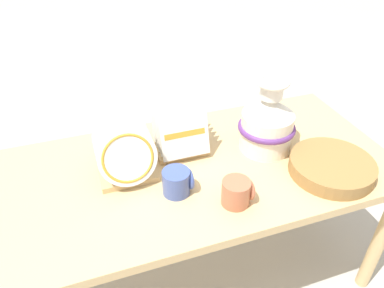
{
  "coord_description": "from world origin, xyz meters",
  "views": [
    {
      "loc": [
        -0.36,
        -1.03,
        1.52
      ],
      "look_at": [
        0.0,
        0.0,
        0.74
      ],
      "focal_mm": 35.0,
      "sensor_mm": 36.0,
      "label": 1
    }
  ],
  "objects_px": {
    "mug_terracotta_glaze": "(237,192)",
    "mug_cobalt_glaze": "(178,182)",
    "ceramic_vase": "(267,122)",
    "dish_rack_round_plates": "(126,156)",
    "dish_rack_square_plates": "(179,133)",
    "wicker_charger_stack": "(332,167)"
  },
  "relations": [
    {
      "from": "ceramic_vase",
      "to": "dish_rack_round_plates",
      "type": "bearing_deg",
      "value": 179.47
    },
    {
      "from": "mug_terracotta_glaze",
      "to": "mug_cobalt_glaze",
      "type": "xyz_separation_m",
      "value": [
        -0.17,
        0.11,
        0.0
      ]
    },
    {
      "from": "ceramic_vase",
      "to": "dish_rack_round_plates",
      "type": "distance_m",
      "value": 0.55
    },
    {
      "from": "dish_rack_square_plates",
      "to": "wicker_charger_stack",
      "type": "relative_size",
      "value": 0.67
    },
    {
      "from": "ceramic_vase",
      "to": "dish_rack_square_plates",
      "type": "bearing_deg",
      "value": 162.41
    },
    {
      "from": "dish_rack_round_plates",
      "to": "dish_rack_square_plates",
      "type": "height_order",
      "value": "dish_rack_round_plates"
    },
    {
      "from": "mug_terracotta_glaze",
      "to": "mug_cobalt_glaze",
      "type": "height_order",
      "value": "same"
    },
    {
      "from": "dish_rack_square_plates",
      "to": "mug_terracotta_glaze",
      "type": "height_order",
      "value": "dish_rack_square_plates"
    },
    {
      "from": "wicker_charger_stack",
      "to": "mug_terracotta_glaze",
      "type": "relative_size",
      "value": 2.95
    },
    {
      "from": "mug_terracotta_glaze",
      "to": "mug_cobalt_glaze",
      "type": "bearing_deg",
      "value": 146.45
    },
    {
      "from": "mug_terracotta_glaze",
      "to": "dish_rack_round_plates",
      "type": "bearing_deg",
      "value": 141.47
    },
    {
      "from": "wicker_charger_stack",
      "to": "mug_terracotta_glaze",
      "type": "bearing_deg",
      "value": -176.09
    },
    {
      "from": "ceramic_vase",
      "to": "dish_rack_square_plates",
      "type": "height_order",
      "value": "ceramic_vase"
    },
    {
      "from": "mug_terracotta_glaze",
      "to": "ceramic_vase",
      "type": "bearing_deg",
      "value": 46.44
    },
    {
      "from": "wicker_charger_stack",
      "to": "dish_rack_square_plates",
      "type": "bearing_deg",
      "value": 146.09
    },
    {
      "from": "dish_rack_square_plates",
      "to": "mug_terracotta_glaze",
      "type": "distance_m",
      "value": 0.36
    },
    {
      "from": "dish_rack_round_plates",
      "to": "mug_terracotta_glaze",
      "type": "height_order",
      "value": "dish_rack_round_plates"
    },
    {
      "from": "wicker_charger_stack",
      "to": "ceramic_vase",
      "type": "bearing_deg",
      "value": 125.47
    },
    {
      "from": "dish_rack_round_plates",
      "to": "mug_cobalt_glaze",
      "type": "relative_size",
      "value": 2.14
    },
    {
      "from": "dish_rack_round_plates",
      "to": "mug_cobalt_glaze",
      "type": "xyz_separation_m",
      "value": [
        0.15,
        -0.14,
        -0.05
      ]
    },
    {
      "from": "ceramic_vase",
      "to": "mug_terracotta_glaze",
      "type": "xyz_separation_m",
      "value": [
        -0.23,
        -0.25,
        -0.08
      ]
    },
    {
      "from": "dish_rack_square_plates",
      "to": "mug_terracotta_glaze",
      "type": "xyz_separation_m",
      "value": [
        0.09,
        -0.35,
        -0.03
      ]
    }
  ]
}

